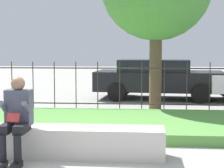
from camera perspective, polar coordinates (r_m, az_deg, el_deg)
ground_plane at (r=5.95m, az=-3.99°, el=-10.98°), size 60.00×60.00×0.00m
stone_bench at (r=5.91m, az=-5.18°, el=-9.02°), size 2.67×0.54×0.46m
person_seated_reader at (r=5.73m, az=-14.34°, el=-4.66°), size 0.42×0.73×1.26m
grass_berm at (r=7.95m, az=-1.67°, el=-6.05°), size 8.78×2.81×0.20m
iron_fence at (r=9.57m, az=-0.51°, el=-0.43°), size 6.78×0.03×1.35m
car_parked_center at (r=12.66m, az=7.02°, el=0.95°), size 4.34×2.21×1.32m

